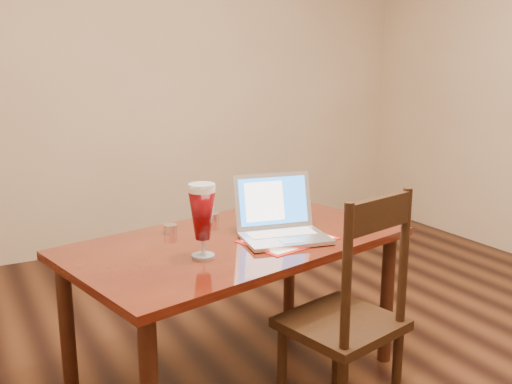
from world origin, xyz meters
TOP-DOWN VIEW (x-y plane):
  - dining_table at (-0.38, 0.34)m, footprint 1.59×1.10m
  - dining_chair at (-0.15, -0.15)m, footprint 0.49×0.47m

SIDE VIEW (x-z plane):
  - dining_chair at x=-0.15m, z-range -0.03..0.94m
  - dining_table at x=-0.38m, z-range 0.13..1.10m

